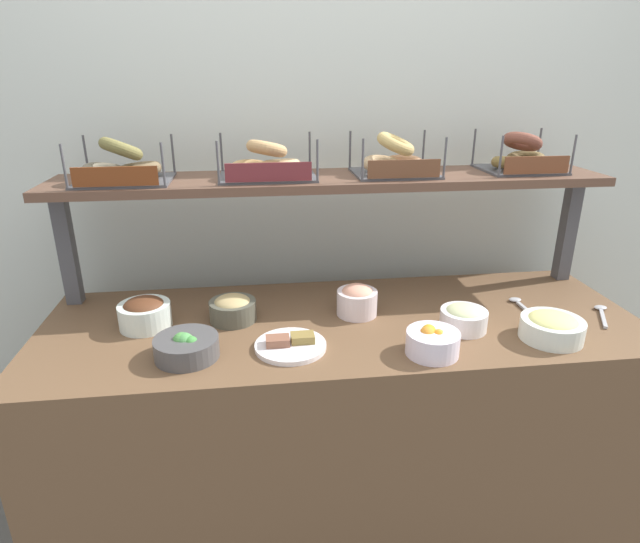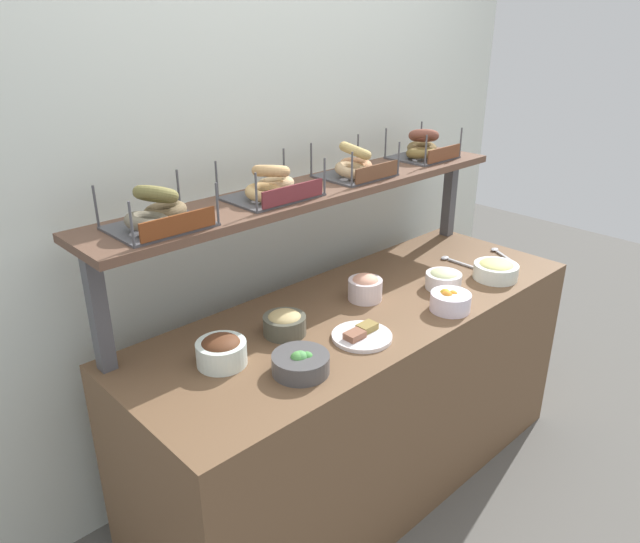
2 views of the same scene
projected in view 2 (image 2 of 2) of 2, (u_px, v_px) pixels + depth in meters
The scene contains 20 objects.
ground_plane at pixel (358, 477), 2.67m from camera, with size 8.00×8.00×0.00m, color #595651.
back_wall at pixel (271, 192), 2.56m from camera, with size 3.17×0.06×2.40m, color silver.
deli_counter at pixel (361, 397), 2.50m from camera, with size 1.97×0.70×0.85m, color brown.
shelf_riser_left at pixel (99, 313), 1.85m from camera, with size 0.05×0.05×0.40m, color #4C4C51.
shelf_riser_right at pixel (449, 197), 3.02m from camera, with size 0.05×0.05×0.40m, color #4C4C51.
upper_shelf at pixel (316, 190), 2.35m from camera, with size 1.93×0.32×0.03m, color brown.
bowl_veggie_mix at pixel (301, 363), 1.89m from camera, with size 0.19×0.19×0.08m.
bowl_egg_salad at pixel (496, 270), 2.57m from camera, with size 0.19×0.19×0.08m.
bowl_fruit_salad at pixel (450, 301), 2.29m from camera, with size 0.16×0.16×0.08m.
bowl_lox_spread at pixel (365, 287), 2.37m from camera, with size 0.14×0.14×0.11m.
bowl_hummus at pixel (285, 323), 2.12m from camera, with size 0.15×0.15×0.09m.
bowl_scallion_spread at pixel (443, 279), 2.48m from camera, with size 0.15×0.15×0.08m.
bowl_chocolate_spread at pixel (221, 350), 1.93m from camera, with size 0.16×0.16×0.10m.
serving_plate_white at pixel (362, 335), 2.10m from camera, with size 0.21×0.21×0.04m.
serving_spoon_near_plate at pixel (452, 260), 2.75m from camera, with size 0.04×0.18×0.01m.
serving_spoon_by_edge at pixel (499, 252), 2.84m from camera, with size 0.10×0.16×0.01m.
bagel_basket_poppy at pixel (158, 213), 1.87m from camera, with size 0.30×0.26×0.16m.
bagel_basket_plain at pixel (272, 186), 2.18m from camera, with size 0.33×0.26×0.14m.
bagel_basket_sesame at pixel (355, 165), 2.46m from camera, with size 0.29×0.25×0.15m.
bagel_basket_cinnamon_raisin at pixel (423, 148), 2.77m from camera, with size 0.28×0.26×0.15m.
Camera 2 is at (-1.56, -1.39, 1.90)m, focal length 33.58 mm.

